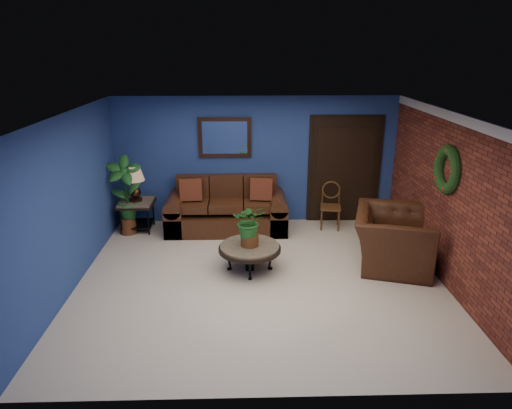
{
  "coord_description": "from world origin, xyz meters",
  "views": [
    {
      "loc": [
        -0.25,
        -6.23,
        3.38
      ],
      "look_at": [
        -0.05,
        0.55,
        1.02
      ],
      "focal_mm": 32.0,
      "sensor_mm": 36.0,
      "label": 1
    }
  ],
  "objects_px": {
    "coffee_table": "(250,249)",
    "side_chair": "(331,202)",
    "end_table": "(137,208)",
    "table_lamp": "(134,179)",
    "sofa": "(227,212)",
    "armchair": "(393,239)"
  },
  "relations": [
    {
      "from": "end_table",
      "to": "armchair",
      "type": "xyz_separation_m",
      "value": [
        4.45,
        -1.6,
        -0.01
      ]
    },
    {
      "from": "armchair",
      "to": "end_table",
      "type": "bearing_deg",
      "value": 86.87
    },
    {
      "from": "coffee_table",
      "to": "side_chair",
      "type": "distance_m",
      "value": 2.42
    },
    {
      "from": "table_lamp",
      "to": "coffee_table",
      "type": "bearing_deg",
      "value": -39.08
    },
    {
      "from": "side_chair",
      "to": "armchair",
      "type": "xyz_separation_m",
      "value": [
        0.7,
        -1.67,
        -0.06
      ]
    },
    {
      "from": "coffee_table",
      "to": "end_table",
      "type": "distance_m",
      "value": 2.76
    },
    {
      "from": "table_lamp",
      "to": "armchair",
      "type": "xyz_separation_m",
      "value": [
        4.45,
        -1.6,
        -0.57
      ]
    },
    {
      "from": "side_chair",
      "to": "table_lamp",
      "type": "bearing_deg",
      "value": -169.75
    },
    {
      "from": "sofa",
      "to": "table_lamp",
      "type": "height_order",
      "value": "table_lamp"
    },
    {
      "from": "sofa",
      "to": "end_table",
      "type": "height_order",
      "value": "sofa"
    },
    {
      "from": "side_chair",
      "to": "end_table",
      "type": "bearing_deg",
      "value": -169.75
    },
    {
      "from": "end_table",
      "to": "table_lamp",
      "type": "distance_m",
      "value": 0.56
    },
    {
      "from": "sofa",
      "to": "side_chair",
      "type": "bearing_deg",
      "value": 0.84
    },
    {
      "from": "coffee_table",
      "to": "armchair",
      "type": "distance_m",
      "value": 2.32
    },
    {
      "from": "end_table",
      "to": "side_chair",
      "type": "xyz_separation_m",
      "value": [
        3.75,
        0.07,
        0.06
      ]
    },
    {
      "from": "coffee_table",
      "to": "side_chair",
      "type": "height_order",
      "value": "side_chair"
    },
    {
      "from": "coffee_table",
      "to": "armchair",
      "type": "xyz_separation_m",
      "value": [
        2.31,
        0.14,
        0.08
      ]
    },
    {
      "from": "coffee_table",
      "to": "sofa",
      "type": "bearing_deg",
      "value": 103.22
    },
    {
      "from": "sofa",
      "to": "armchair",
      "type": "xyz_separation_m",
      "value": [
        2.73,
        -1.64,
        0.11
      ]
    },
    {
      "from": "coffee_table",
      "to": "table_lamp",
      "type": "bearing_deg",
      "value": 140.92
    },
    {
      "from": "sofa",
      "to": "table_lamp",
      "type": "bearing_deg",
      "value": -178.79
    },
    {
      "from": "coffee_table",
      "to": "table_lamp",
      "type": "relative_size",
      "value": 1.51
    }
  ]
}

